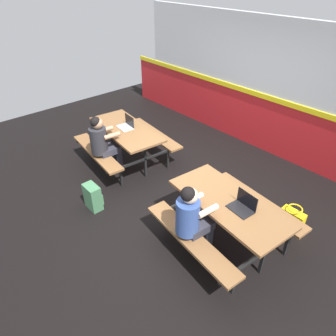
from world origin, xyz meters
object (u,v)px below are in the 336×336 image
(student_further, at_px, (192,217))
(backpack_dark, at_px, (93,197))
(picnic_table_left, at_px, (126,136))
(laptop_dark, at_px, (243,206))
(laptop_silver, at_px, (127,125))
(tote_bag_bright, at_px, (292,220))
(student_nearer, at_px, (103,141))
(picnic_table_right, at_px, (228,211))

(student_further, height_order, backpack_dark, student_further)
(picnic_table_left, bearing_deg, laptop_dark, -4.23)
(student_further, bearing_deg, backpack_dark, -164.82)
(laptop_silver, distance_m, tote_bag_bright, 3.34)
(laptop_dark, bearing_deg, student_nearer, -172.64)
(student_further, relative_size, laptop_dark, 3.53)
(student_further, relative_size, backpack_dark, 2.74)
(picnic_table_left, height_order, student_nearer, student_nearer)
(picnic_table_right, height_order, tote_bag_bright, picnic_table_right)
(student_nearer, height_order, laptop_dark, student_nearer)
(picnic_table_right, relative_size, backpack_dark, 4.02)
(backpack_dark, bearing_deg, student_nearer, 135.36)
(student_further, height_order, laptop_silver, student_further)
(picnic_table_left, distance_m, tote_bag_bright, 3.29)
(student_further, distance_m, tote_bag_bright, 1.68)
(student_nearer, bearing_deg, tote_bag_bright, 22.15)
(laptop_silver, xyz_separation_m, backpack_dark, (0.81, -1.29, -0.57))
(picnic_table_left, relative_size, laptop_dark, 5.17)
(tote_bag_bright, bearing_deg, student_nearer, -157.85)
(student_nearer, xyz_separation_m, laptop_dark, (2.77, 0.36, 0.08))
(picnic_table_right, relative_size, laptop_silver, 5.17)
(student_nearer, height_order, student_further, same)
(picnic_table_left, relative_size, student_further, 1.46)
(student_nearer, relative_size, laptop_dark, 3.53)
(laptop_silver, relative_size, tote_bag_bright, 0.80)
(picnic_table_left, bearing_deg, backpack_dark, -57.65)
(picnic_table_left, xyz_separation_m, picnic_table_right, (2.68, -0.23, 0.00))
(backpack_dark, bearing_deg, laptop_silver, 122.24)
(picnic_table_left, height_order, student_further, student_further)
(student_further, xyz_separation_m, laptop_silver, (-2.56, 0.81, 0.08))
(picnic_table_right, distance_m, backpack_dark, 2.18)
(picnic_table_left, bearing_deg, picnic_table_right, -4.88)
(picnic_table_right, height_order, backpack_dark, picnic_table_right)
(student_further, xyz_separation_m, backpack_dark, (-1.75, -0.47, -0.49))
(picnic_table_left, relative_size, tote_bag_bright, 4.11)
(picnic_table_right, height_order, laptop_dark, laptop_dark)
(student_further, bearing_deg, picnic_table_left, 163.05)
(student_further, height_order, laptop_dark, student_further)
(picnic_table_left, xyz_separation_m, tote_bag_bright, (3.20, 0.69, -0.38))
(laptop_dark, xyz_separation_m, tote_bag_bright, (0.32, 0.90, -0.59))
(picnic_table_left, relative_size, laptop_silver, 5.17)
(student_nearer, height_order, backpack_dark, student_nearer)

